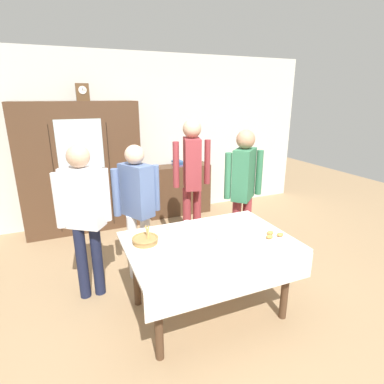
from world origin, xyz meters
TOP-DOWN VIEW (x-y plane):
  - ground_plane at (0.00, 0.00)m, footprint 12.00×12.00m
  - back_wall at (0.00, 2.65)m, footprint 6.40×0.10m
  - dining_table at (0.00, -0.23)m, footprint 1.50×1.03m
  - wall_cabinet at (-0.90, 2.35)m, footprint 1.74×0.46m
  - mantel_clock at (-0.78, 2.35)m, footprint 0.18×0.11m
  - bookshelf_low at (0.68, 2.41)m, footprint 1.12×0.35m
  - book_stack at (0.68, 2.41)m, footprint 0.17×0.22m
  - tea_cup_far_left at (-0.07, 0.16)m, footprint 0.13×0.13m
  - tea_cup_back_edge at (-0.40, -0.24)m, footprint 0.13×0.13m
  - tea_cup_near_right at (0.08, -0.28)m, footprint 0.13×0.13m
  - bread_basket at (-0.55, -0.03)m, footprint 0.24×0.24m
  - pastry_plate at (0.58, -0.40)m, footprint 0.28×0.28m
  - spoon_mid_right at (-0.05, -0.47)m, footprint 0.12×0.02m
  - spoon_far_right at (0.20, -0.03)m, footprint 0.12×0.02m
  - spoon_back_edge at (0.33, 0.10)m, footprint 0.12×0.02m
  - person_behind_table_left at (0.38, 1.10)m, footprint 0.52×0.40m
  - person_near_right_end at (0.84, 0.57)m, footprint 0.52×0.39m
  - person_behind_table_right at (-0.45, 0.68)m, footprint 0.52×0.41m
  - person_beside_shelf at (-1.02, 0.51)m, footprint 0.52×0.37m

SIDE VIEW (x-z plane):
  - ground_plane at x=0.00m, z-range 0.00..0.00m
  - bookshelf_low at x=0.68m, z-range 0.00..0.87m
  - dining_table at x=0.00m, z-range 0.27..1.04m
  - spoon_mid_right at x=-0.05m, z-range 0.76..0.77m
  - spoon_far_right at x=0.20m, z-range 0.76..0.77m
  - spoon_back_edge at x=0.33m, z-range 0.76..0.77m
  - pastry_plate at x=0.58m, z-range 0.75..0.80m
  - tea_cup_far_left at x=-0.07m, z-range 0.76..0.82m
  - tea_cup_back_edge at x=-0.40m, z-range 0.76..0.82m
  - tea_cup_near_right at x=0.08m, z-range 0.76..0.82m
  - bread_basket at x=-0.55m, z-range 0.72..0.88m
  - book_stack at x=0.68m, z-range 0.87..0.96m
  - person_behind_table_right at x=-0.45m, z-range 0.16..1.71m
  - person_beside_shelf at x=-1.02m, z-range 0.17..1.77m
  - wall_cabinet at x=-0.90m, z-range 0.00..1.96m
  - person_near_right_end at x=0.84m, z-range 0.18..1.84m
  - person_behind_table_left at x=0.38m, z-range 0.20..1.96m
  - back_wall at x=0.00m, z-range 0.00..2.70m
  - mantel_clock at x=-0.78m, z-range 1.96..2.20m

